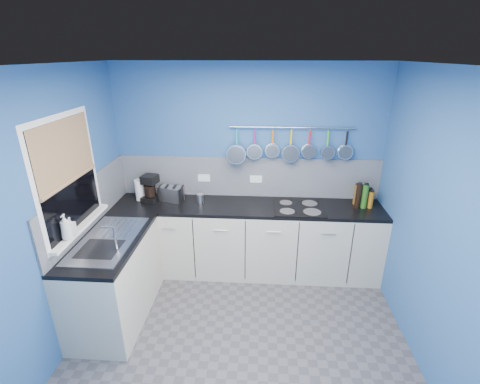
# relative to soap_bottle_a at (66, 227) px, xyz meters

# --- Properties ---
(floor) EXTENTS (3.20, 3.00, 0.02)m
(floor) POSITION_rel_soap_bottle_a_xyz_m (1.53, -0.04, -1.18)
(floor) COLOR #47474C
(floor) RESTS_ON ground
(ceiling) EXTENTS (3.20, 3.00, 0.02)m
(ceiling) POSITION_rel_soap_bottle_a_xyz_m (1.53, -0.04, 1.34)
(ceiling) COLOR white
(ceiling) RESTS_ON ground
(wall_back) EXTENTS (3.20, 0.02, 2.50)m
(wall_back) POSITION_rel_soap_bottle_a_xyz_m (1.53, 1.47, 0.08)
(wall_back) COLOR #29538E
(wall_back) RESTS_ON ground
(wall_left) EXTENTS (0.02, 3.00, 2.50)m
(wall_left) POSITION_rel_soap_bottle_a_xyz_m (-0.08, -0.04, 0.08)
(wall_left) COLOR #29538E
(wall_left) RESTS_ON ground
(wall_right) EXTENTS (0.02, 3.00, 2.50)m
(wall_right) POSITION_rel_soap_bottle_a_xyz_m (3.14, -0.04, 0.08)
(wall_right) COLOR #29538E
(wall_right) RESTS_ON ground
(backsplash_back) EXTENTS (3.20, 0.02, 0.50)m
(backsplash_back) POSITION_rel_soap_bottle_a_xyz_m (1.53, 1.45, -0.02)
(backsplash_back) COLOR #91949D
(backsplash_back) RESTS_ON wall_back
(backsplash_left) EXTENTS (0.02, 1.80, 0.50)m
(backsplash_left) POSITION_rel_soap_bottle_a_xyz_m (-0.06, 0.56, -0.02)
(backsplash_left) COLOR #91949D
(backsplash_left) RESTS_ON wall_left
(cabinet_run_back) EXTENTS (3.20, 0.60, 0.86)m
(cabinet_run_back) POSITION_rel_soap_bottle_a_xyz_m (1.53, 1.16, -0.74)
(cabinet_run_back) COLOR #BBB5A3
(cabinet_run_back) RESTS_ON ground
(worktop_back) EXTENTS (3.20, 0.60, 0.04)m
(worktop_back) POSITION_rel_soap_bottle_a_xyz_m (1.53, 1.16, -0.29)
(worktop_back) COLOR black
(worktop_back) RESTS_ON cabinet_run_back
(cabinet_run_left) EXTENTS (0.60, 1.20, 0.86)m
(cabinet_run_left) POSITION_rel_soap_bottle_a_xyz_m (0.23, 0.26, -0.74)
(cabinet_run_left) COLOR #BBB5A3
(cabinet_run_left) RESTS_ON ground
(worktop_left) EXTENTS (0.60, 1.20, 0.04)m
(worktop_left) POSITION_rel_soap_bottle_a_xyz_m (0.23, 0.26, -0.29)
(worktop_left) COLOR black
(worktop_left) RESTS_ON cabinet_run_left
(window_frame) EXTENTS (0.01, 1.00, 1.10)m
(window_frame) POSITION_rel_soap_bottle_a_xyz_m (-0.05, 0.26, 0.38)
(window_frame) COLOR white
(window_frame) RESTS_ON wall_left
(window_glass) EXTENTS (0.01, 0.90, 1.00)m
(window_glass) POSITION_rel_soap_bottle_a_xyz_m (-0.04, 0.26, 0.38)
(window_glass) COLOR black
(window_glass) RESTS_ON wall_left
(bamboo_blind) EXTENTS (0.01, 0.90, 0.55)m
(bamboo_blind) POSITION_rel_soap_bottle_a_xyz_m (-0.03, 0.26, 0.61)
(bamboo_blind) COLOR #916B4C
(bamboo_blind) RESTS_ON wall_left
(window_sill) EXTENTS (0.10, 0.98, 0.03)m
(window_sill) POSITION_rel_soap_bottle_a_xyz_m (-0.02, 0.26, -0.13)
(window_sill) COLOR white
(window_sill) RESTS_ON wall_left
(sink_unit) EXTENTS (0.50, 0.95, 0.01)m
(sink_unit) POSITION_rel_soap_bottle_a_xyz_m (0.23, 0.26, -0.27)
(sink_unit) COLOR silver
(sink_unit) RESTS_ON worktop_left
(mixer_tap) EXTENTS (0.12, 0.08, 0.26)m
(mixer_tap) POSITION_rel_soap_bottle_a_xyz_m (0.39, 0.08, -0.14)
(mixer_tap) COLOR silver
(mixer_tap) RESTS_ON worktop_left
(socket_left) EXTENTS (0.15, 0.01, 0.09)m
(socket_left) POSITION_rel_soap_bottle_a_xyz_m (0.98, 1.43, -0.04)
(socket_left) COLOR white
(socket_left) RESTS_ON backsplash_back
(socket_right) EXTENTS (0.15, 0.01, 0.09)m
(socket_right) POSITION_rel_soap_bottle_a_xyz_m (1.63, 1.43, -0.04)
(socket_right) COLOR white
(socket_right) RESTS_ON backsplash_back
(pot_rail) EXTENTS (1.45, 0.02, 0.02)m
(pot_rail) POSITION_rel_soap_bottle_a_xyz_m (2.03, 1.41, 0.61)
(pot_rail) COLOR silver
(pot_rail) RESTS_ON wall_back
(soap_bottle_a) EXTENTS (0.10, 0.10, 0.24)m
(soap_bottle_a) POSITION_rel_soap_bottle_a_xyz_m (0.00, 0.00, 0.00)
(soap_bottle_a) COLOR white
(soap_bottle_a) RESTS_ON window_sill
(soap_bottle_b) EXTENTS (0.10, 0.10, 0.17)m
(soap_bottle_b) POSITION_rel_soap_bottle_a_xyz_m (0.00, 0.07, -0.03)
(soap_bottle_b) COLOR white
(soap_bottle_b) RESTS_ON window_sill
(paper_towel) EXTENTS (0.14, 0.14, 0.26)m
(paper_towel) POSITION_rel_soap_bottle_a_xyz_m (0.22, 1.24, -0.14)
(paper_towel) COLOR white
(paper_towel) RESTS_ON worktop_back
(coffee_maker) EXTENTS (0.23, 0.24, 0.32)m
(coffee_maker) POSITION_rel_soap_bottle_a_xyz_m (0.36, 1.21, -0.11)
(coffee_maker) COLOR black
(coffee_maker) RESTS_ON worktop_back
(toaster) EXTENTS (0.31, 0.23, 0.18)m
(toaster) POSITION_rel_soap_bottle_a_xyz_m (0.60, 1.24, -0.18)
(toaster) COLOR silver
(toaster) RESTS_ON worktop_back
(canister) EXTENTS (0.09, 0.09, 0.12)m
(canister) POSITION_rel_soap_bottle_a_xyz_m (0.97, 1.18, -0.21)
(canister) COLOR silver
(canister) RESTS_ON worktop_back
(hob) EXTENTS (0.58, 0.51, 0.01)m
(hob) POSITION_rel_soap_bottle_a_xyz_m (2.14, 1.11, -0.26)
(hob) COLOR black
(hob) RESTS_ON worktop_back
(pan_0) EXTENTS (0.23, 0.13, 0.42)m
(pan_0) POSITION_rel_soap_bottle_a_xyz_m (1.40, 1.40, 0.40)
(pan_0) COLOR silver
(pan_0) RESTS_ON pot_rail
(pan_1) EXTENTS (0.19, 0.07, 0.38)m
(pan_1) POSITION_rel_soap_bottle_a_xyz_m (1.61, 1.40, 0.42)
(pan_1) COLOR silver
(pan_1) RESTS_ON pot_rail
(pan_2) EXTENTS (0.17, 0.06, 0.36)m
(pan_2) POSITION_rel_soap_bottle_a_xyz_m (1.82, 1.40, 0.43)
(pan_2) COLOR silver
(pan_2) RESTS_ON pot_rail
(pan_3) EXTENTS (0.21, 0.07, 0.40)m
(pan_3) POSITION_rel_soap_bottle_a_xyz_m (2.03, 1.40, 0.41)
(pan_3) COLOR silver
(pan_3) RESTS_ON pot_rail
(pan_4) EXTENTS (0.17, 0.06, 0.36)m
(pan_4) POSITION_rel_soap_bottle_a_xyz_m (2.24, 1.40, 0.43)
(pan_4) COLOR silver
(pan_4) RESTS_ON pot_rail
(pan_5) EXTENTS (0.16, 0.10, 0.35)m
(pan_5) POSITION_rel_soap_bottle_a_xyz_m (2.45, 1.40, 0.43)
(pan_5) COLOR silver
(pan_5) RESTS_ON pot_rail
(pan_6) EXTENTS (0.17, 0.06, 0.36)m
(pan_6) POSITION_rel_soap_bottle_a_xyz_m (2.67, 1.40, 0.43)
(pan_6) COLOR silver
(pan_6) RESTS_ON pot_rail
(condiment_0) EXTENTS (0.07, 0.07, 0.20)m
(condiment_0) POSITION_rel_soap_bottle_a_xyz_m (2.98, 1.27, -0.17)
(condiment_0) COLOR black
(condiment_0) RESTS_ON worktop_back
(condiment_1) EXTENTS (0.05, 0.05, 0.22)m
(condiment_1) POSITION_rel_soap_bottle_a_xyz_m (2.90, 1.29, -0.16)
(condiment_1) COLOR #3F721E
(condiment_1) RESTS_ON worktop_back
(condiment_2) EXTENTS (0.05, 0.05, 0.24)m
(condiment_2) POSITION_rel_soap_bottle_a_xyz_m (2.82, 1.28, -0.15)
(condiment_2) COLOR brown
(condiment_2) RESTS_ON worktop_back
(condiment_3) EXTENTS (0.06, 0.06, 0.20)m
(condiment_3) POSITION_rel_soap_bottle_a_xyz_m (2.97, 1.18, -0.17)
(condiment_3) COLOR #8C5914
(condiment_3) RESTS_ON worktop_back
(condiment_4) EXTENTS (0.07, 0.07, 0.28)m
(condiment_4) POSITION_rel_soap_bottle_a_xyz_m (2.89, 1.18, -0.13)
(condiment_4) COLOR #265919
(condiment_4) RESTS_ON worktop_back
(condiment_5) EXTENTS (0.07, 0.07, 0.29)m
(condiment_5) POSITION_rel_soap_bottle_a_xyz_m (2.82, 1.18, -0.13)
(condiment_5) COLOR black
(condiment_5) RESTS_ON worktop_back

